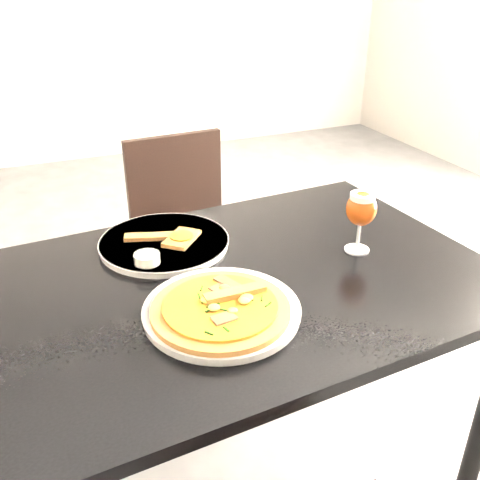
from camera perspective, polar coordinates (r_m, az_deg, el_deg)
name	(u,v)px	position (r m, az deg, el deg)	size (l,w,h in m)	color
ground	(254,398)	(2.03, 1.46, -16.51)	(6.00, 6.00, 0.00)	#4E4E50
dining_table	(239,308)	(1.31, -0.11, -7.31)	(1.24, 0.87, 0.75)	black
chair_far	(188,240)	(2.05, -5.56, -0.03)	(0.41, 0.41, 0.85)	black
plate_main	(222,311)	(1.13, -1.95, -7.57)	(0.33, 0.33, 0.02)	silver
pizza	(221,308)	(1.11, -2.06, -7.26)	(0.29, 0.29, 0.03)	brown
plate_second	(164,243)	(1.41, -8.08, -0.29)	(0.33, 0.33, 0.02)	silver
crust_scraps	(171,237)	(1.40, -7.39, 0.27)	(0.20, 0.14, 0.02)	brown
loose_crust	(183,258)	(1.34, -6.12, -1.91)	(0.11, 0.02, 0.01)	brown
sauce_cup	(147,261)	(1.30, -9.87, -2.22)	(0.06, 0.06, 0.04)	silver
beer_glass	(361,209)	(1.36, 12.82, 3.22)	(0.08, 0.08, 0.16)	silver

